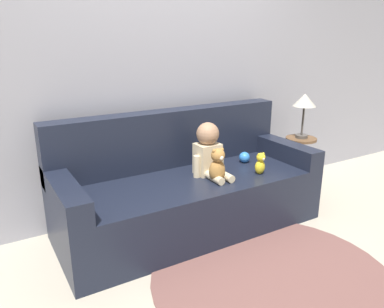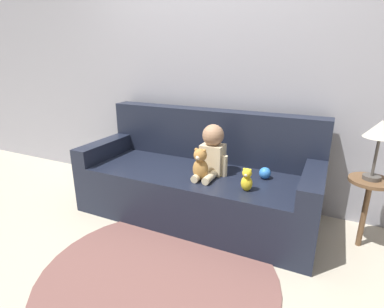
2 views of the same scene
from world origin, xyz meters
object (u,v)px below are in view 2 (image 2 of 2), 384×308
Objects in this scene: couch at (199,180)px; plush_toy_side at (247,180)px; person_baby at (212,152)px; teddy_bear_brown at (200,164)px; side_table at (377,152)px; toy_ball at (265,173)px.

plush_toy_side is (0.52, -0.29, 0.21)m from couch.
person_baby reaches higher than plush_toy_side.
side_table reaches higher than teddy_bear_brown.
teddy_bear_brown is at bearing 174.45° from plush_toy_side.
person_baby is 2.36× the size of plush_toy_side.
person_baby is 1.58× the size of teddy_bear_brown.
couch is 4.94× the size of person_baby.
plush_toy_side is at bearing -5.55° from teddy_bear_brown.
person_baby is 0.43m from plush_toy_side.
couch reaches higher than plush_toy_side.
person_baby is 0.43× the size of side_table.
teddy_bear_brown is 0.27× the size of side_table.
plush_toy_side is 0.92m from side_table.
person_baby is at bearing 150.26° from plush_toy_side.
couch is 11.69× the size of plush_toy_side.
side_table is (1.34, 0.05, 0.44)m from couch.
plush_toy_side is (0.39, -0.04, -0.04)m from teddy_bear_brown.
side_table reaches higher than toy_ball.
teddy_bear_brown is at bearing -63.47° from couch.
teddy_bear_brown reaches higher than plush_toy_side.
person_baby reaches higher than toy_ball.
teddy_bear_brown is 0.40m from plush_toy_side.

